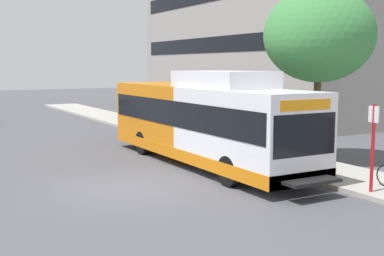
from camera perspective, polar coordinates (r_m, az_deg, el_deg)
The scene contains 5 objects.
ground_plane at distance 23.61m, azimuth -14.81°, elevation -2.51°, with size 120.00×120.00×0.00m, color #4C4C51.
sidewalk_curb at distance 24.52m, azimuth 2.45°, elevation -1.76°, with size 3.00×56.00×0.14m, color #A8A399.
transit_bus at distance 19.46m, azimuth 1.33°, elevation 0.78°, with size 2.58×12.25×3.65m.
bus_stop_sign_pole at distance 15.60m, azimuth 19.84°, elevation -1.42°, with size 0.10×0.36×2.60m.
street_tree_near_stop at distance 20.29m, azimuth 14.21°, elevation 10.13°, with size 4.27×4.27×6.68m.
Camera 1 is at (-5.84, -14.55, 3.85)m, focal length 47.00 mm.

